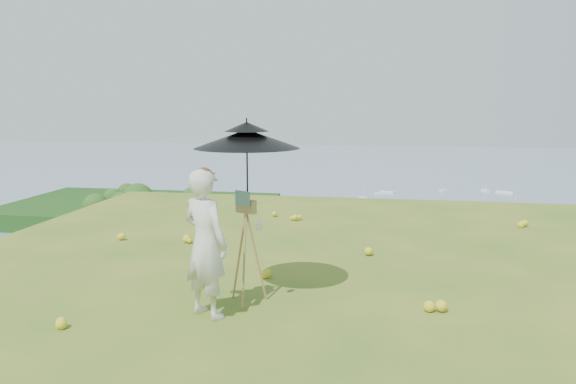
# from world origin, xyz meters

# --- Properties ---
(ground) EXTENTS (14.00, 14.00, 0.00)m
(ground) POSITION_xyz_m (0.00, 0.00, 0.00)
(ground) COLOR #416A1E
(ground) RESTS_ON ground
(shoreline_tier) EXTENTS (170.00, 28.00, 8.00)m
(shoreline_tier) POSITION_xyz_m (0.00, 75.00, -36.00)
(shoreline_tier) COLOR gray
(shoreline_tier) RESTS_ON bay_water
(bay_water) EXTENTS (700.00, 700.00, 0.00)m
(bay_water) POSITION_xyz_m (0.00, 240.00, -34.00)
(bay_water) COLOR slate
(bay_water) RESTS_ON ground
(peninsula) EXTENTS (90.00, 60.00, 12.00)m
(peninsula) POSITION_xyz_m (-75.00, 155.00, -29.00)
(peninsula) COLOR #13370F
(peninsula) RESTS_ON bay_water
(slope_trees) EXTENTS (110.00, 50.00, 6.00)m
(slope_trees) POSITION_xyz_m (0.00, 35.00, -15.00)
(slope_trees) COLOR #1D4B16
(slope_trees) RESTS_ON forest_slope
(harbor_town) EXTENTS (110.00, 22.00, 5.00)m
(harbor_town) POSITION_xyz_m (0.00, 75.00, -29.50)
(harbor_town) COLOR silver
(harbor_town) RESTS_ON shoreline_tier
(moored_boats) EXTENTS (140.00, 140.00, 0.70)m
(moored_boats) POSITION_xyz_m (-12.50, 161.00, -33.65)
(moored_boats) COLOR white
(moored_boats) RESTS_ON bay_water
(wildflowers) EXTENTS (10.00, 10.50, 0.12)m
(wildflowers) POSITION_xyz_m (0.00, 0.25, 0.06)
(wildflowers) COLOR yellow
(wildflowers) RESTS_ON ground
(painter) EXTENTS (0.75, 0.67, 1.72)m
(painter) POSITION_xyz_m (-2.12, -1.30, 0.86)
(painter) COLOR silver
(painter) RESTS_ON ground
(field_easel) EXTENTS (0.72, 0.72, 1.40)m
(field_easel) POSITION_xyz_m (-1.76, -0.80, 0.70)
(field_easel) COLOR #91633C
(field_easel) RESTS_ON ground
(sun_umbrella) EXTENTS (1.68, 1.68, 1.11)m
(sun_umbrella) POSITION_xyz_m (-1.75, -0.78, 1.70)
(sun_umbrella) COLOR black
(sun_umbrella) RESTS_ON field_easel
(painter_cap) EXTENTS (0.29, 0.31, 0.10)m
(painter_cap) POSITION_xyz_m (-2.12, -1.30, 1.67)
(painter_cap) COLOR #C86E7A
(painter_cap) RESTS_ON painter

